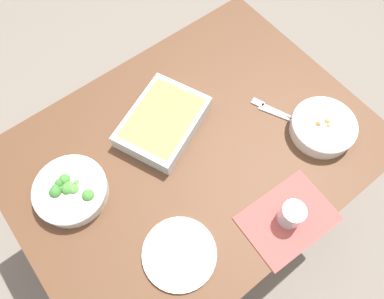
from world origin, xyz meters
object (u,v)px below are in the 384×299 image
object	(u,v)px
stew_bowl	(323,127)
spoon_by_stew	(289,119)
fork_on_table	(271,109)
drink_cup	(291,215)
side_plate	(179,254)
broccoli_bowl	(71,190)
baking_dish	(163,121)

from	to	relation	value
stew_bowl	spoon_by_stew	xyz separation A→B (m)	(-0.05, 0.10, -0.03)
stew_bowl	fork_on_table	bearing A→B (deg)	112.66
stew_bowl	spoon_by_stew	size ratio (longest dim) A/B	1.33
drink_cup	fork_on_table	xyz separation A→B (m)	(0.23, 0.32, -0.04)
side_plate	drink_cup	bearing A→B (deg)	-20.12
broccoli_bowl	side_plate	world-z (taller)	broccoli_bowl
broccoli_bowl	drink_cup	bearing A→B (deg)	-44.77
drink_cup	side_plate	distance (m)	0.35
stew_bowl	broccoli_bowl	xyz separation A→B (m)	(-0.78, 0.32, -0.00)
side_plate	fork_on_table	world-z (taller)	side_plate
drink_cup	fork_on_table	world-z (taller)	drink_cup
stew_bowl	side_plate	distance (m)	0.63
baking_dish	fork_on_table	world-z (taller)	baking_dish
fork_on_table	baking_dish	bearing A→B (deg)	152.35
broccoli_bowl	fork_on_table	bearing A→B (deg)	-12.37
drink_cup	side_plate	xyz separation A→B (m)	(-0.33, 0.12, -0.03)
stew_bowl	baking_dish	bearing A→B (deg)	139.86
broccoli_bowl	fork_on_table	xyz separation A→B (m)	(0.71, -0.16, -0.03)
broccoli_bowl	drink_cup	xyz separation A→B (m)	(0.48, -0.48, 0.01)
side_plate	spoon_by_stew	size ratio (longest dim) A/B	1.33
side_plate	fork_on_table	xyz separation A→B (m)	(0.56, 0.20, -0.00)
broccoli_bowl	baking_dish	world-z (taller)	broccoli_bowl
spoon_by_stew	broccoli_bowl	bearing A→B (deg)	162.93
drink_cup	spoon_by_stew	bearing A→B (deg)	44.95
broccoli_bowl	spoon_by_stew	xyz separation A→B (m)	(0.73, -0.22, -0.03)
broccoli_bowl	fork_on_table	size ratio (longest dim) A/B	1.36
stew_bowl	fork_on_table	size ratio (longest dim) A/B	1.29
broccoli_bowl	baking_dish	size ratio (longest dim) A/B	0.64
spoon_by_stew	fork_on_table	size ratio (longest dim) A/B	0.97
broccoli_bowl	fork_on_table	world-z (taller)	broccoli_bowl
stew_bowl	drink_cup	distance (m)	0.34
side_plate	baking_dish	bearing A→B (deg)	60.23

